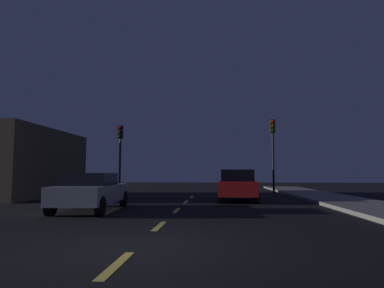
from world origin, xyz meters
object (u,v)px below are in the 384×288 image
(traffic_signal_left, at_px, (120,146))
(car_adjacent_lane, at_px, (92,191))
(car_stopped_ahead, at_px, (237,185))
(traffic_signal_right, at_px, (273,142))

(traffic_signal_left, relative_size, car_adjacent_lane, 1.03)
(car_adjacent_lane, bearing_deg, car_stopped_ahead, 40.72)
(traffic_signal_right, bearing_deg, car_stopped_ahead, -116.83)
(traffic_signal_right, distance_m, car_stopped_ahead, 6.51)
(traffic_signal_right, height_order, car_adjacent_lane, traffic_signal_right)
(traffic_signal_right, bearing_deg, car_adjacent_lane, -129.39)
(traffic_signal_left, bearing_deg, traffic_signal_right, 0.00)
(traffic_signal_left, bearing_deg, car_stopped_ahead, -34.77)
(car_adjacent_lane, bearing_deg, traffic_signal_right, 50.61)
(traffic_signal_left, relative_size, traffic_signal_right, 0.94)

